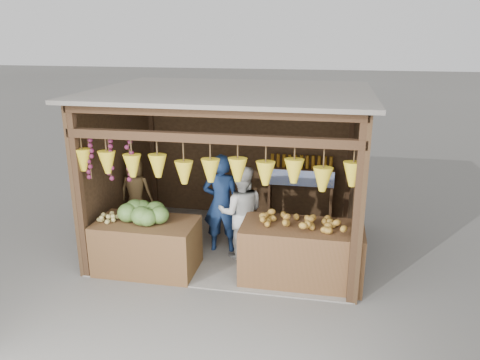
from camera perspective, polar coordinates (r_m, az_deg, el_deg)
name	(u,v)px	position (r m, az deg, el deg)	size (l,w,h in m)	color
ground	(233,245)	(8.16, -0.91, -7.93)	(80.00, 80.00, 0.00)	#514F49
stall_structure	(230,152)	(7.55, -1.28, 3.43)	(4.30, 3.30, 2.66)	slate
back_shelf	(301,178)	(8.90, 7.40, 0.18)	(1.25, 0.32, 1.32)	#382314
counter_left	(147,246)	(7.35, -11.24, -7.87)	(1.52, 0.85, 0.79)	#4D3519
counter_right	(301,253)	(6.97, 7.47, -8.84)	(1.75, 0.85, 0.86)	#483018
stool	(139,230)	(8.54, -12.26, -5.98)	(0.34, 0.34, 0.32)	black
man_standing	(221,204)	(7.65, -2.28, -2.91)	(0.61, 0.40, 1.68)	#14274D
woman_standing	(241,213)	(7.45, 0.15, -3.99)	(0.75, 0.59, 1.54)	beige
vendor_seated	(136,191)	(8.28, -12.59, -1.32)	(0.56, 0.37, 1.15)	brown
melon_pile	(144,211)	(7.15, -11.60, -3.78)	(1.00, 0.50, 0.32)	#204B14
tanfruit_pile	(107,217)	(7.32, -15.96, -4.40)	(0.34, 0.40, 0.13)	#A4984B
mango_pile	(304,219)	(6.74, 7.85, -4.77)	(1.40, 0.64, 0.22)	#B03F17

